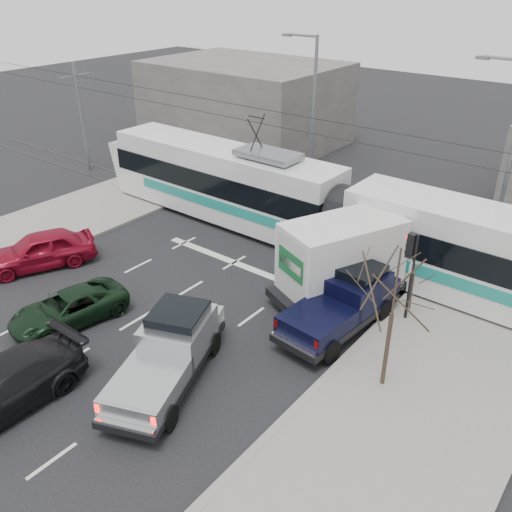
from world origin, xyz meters
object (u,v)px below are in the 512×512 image
Objects in this scene: navy_pickup at (344,300)px; tram at (344,217)px; box_truck at (353,259)px; red_car at (40,250)px; bare_tree at (395,288)px; street_lamp_near at (508,152)px; street_lamp_far at (311,107)px; silver_pickup at (171,349)px; green_car at (69,308)px; traffic_signal at (411,258)px; dark_car at (1,388)px.

tram is at bearing 125.65° from navy_pickup.
tram is at bearing 149.56° from box_truck.
navy_pickup is 14.05m from red_car.
bare_tree is 11.58m from street_lamp_near.
tram is at bearing -46.26° from street_lamp_far.
navy_pickup is (2.90, -4.90, -0.93)m from tram.
tram is at bearing 67.54° from silver_pickup.
bare_tree is at bearing 11.68° from silver_pickup.
street_lamp_near reaches higher than box_truck.
street_lamp_near is 21.36m from red_car.
box_truck reaches higher than silver_pickup.
street_lamp_near is 2.00× the size of green_car.
silver_pickup is 5.41m from green_car.
street_lamp_near is at bearing 48.55° from silver_pickup.
traffic_signal reaches higher than red_car.
box_truck reaches higher than green_car.
traffic_signal reaches higher than navy_pickup.
silver_pickup is (-0.20, -10.94, -1.02)m from tram.
tram reaches higher than navy_pickup.
street_lamp_near is at bearing 64.61° from green_car.
box_truck is (-2.50, 0.32, -1.00)m from traffic_signal.
street_lamp_near is 7.58m from tram.
street_lamp_far reaches higher than dark_car.
bare_tree reaches higher than green_car.
street_lamp_near reaches higher than bare_tree.
dark_car is (-8.88, -8.17, -3.00)m from bare_tree.
tram is 3.48m from box_truck.
green_car is (-11.25, -4.09, -3.17)m from bare_tree.
box_truck is at bearing 67.09° from dark_car.
street_lamp_far is 22.29m from dark_car.
street_lamp_near is at bearing 39.50° from tram.
tram is at bearing 73.27° from green_car.
box_truck is 13.58m from dark_car.
street_lamp_far reaches higher than silver_pickup.
box_truck is (2.04, -2.79, -0.35)m from tram.
bare_tree is at bearing -48.88° from street_lamp_far.
street_lamp_far is 1.84× the size of red_car.
dark_car is (-3.01, -4.34, -0.28)m from silver_pickup.
silver_pickup is (5.91, -17.33, -4.05)m from street_lamp_far.
navy_pickup is at bearing 141.33° from bare_tree.
green_car is at bearing -141.39° from traffic_signal.
dark_car is (2.37, -4.08, 0.17)m from green_car.
green_car is 0.83× the size of dark_car.
tram is (6.11, -6.39, -3.03)m from street_lamp_far.
street_lamp_near is 21.90m from dark_car.
traffic_signal is 0.80× the size of green_car.
silver_pickup is at bearing -112.18° from navy_pickup.
street_lamp_far is (-10.66, 9.50, 2.37)m from traffic_signal.
street_lamp_near is 8.61m from box_truck.
bare_tree is 0.56× the size of street_lamp_far.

